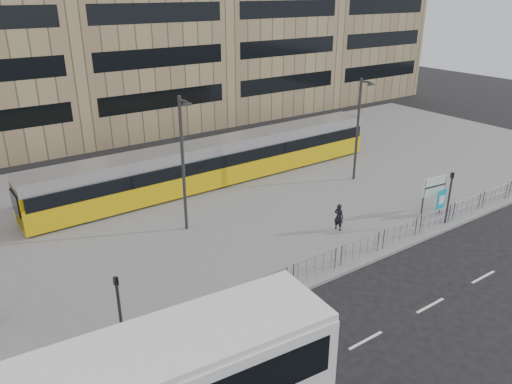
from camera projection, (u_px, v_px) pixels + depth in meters
ground at (333, 279)px, 23.54m from camera, size 120.00×120.00×0.00m
plaza at (206, 197)px, 32.59m from camera, size 64.00×24.00×0.15m
kerb at (332, 277)px, 23.55m from camera, size 64.00×0.25×0.17m
pedestrian_barrier at (356, 245)px, 24.61m from camera, size 32.07×0.07×1.10m
road_markings at (415, 314)px, 21.05m from camera, size 62.00×0.12×0.01m
tram at (217, 162)px, 34.22m from camera, size 25.85×2.90×3.04m
station_sign at (435, 188)px, 29.83m from camera, size 1.90×0.28×2.18m
ad_panel at (441, 200)px, 29.64m from camera, size 0.83×0.12×1.55m
pedestrian at (339, 217)px, 27.73m from camera, size 0.52×0.65×1.56m
traffic_light_west at (119, 304)px, 18.09m from camera, size 0.20×0.23×3.10m
traffic_light_east at (450, 191)px, 28.07m from camera, size 0.22×0.24×3.10m
lamp_post_west at (183, 159)px, 26.53m from camera, size 0.45×1.04×7.53m
lamp_post_east at (358, 125)px, 33.91m from camera, size 0.45×1.04×7.10m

